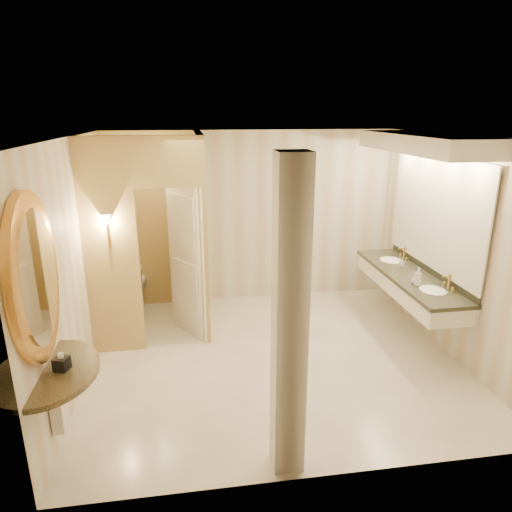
{
  "coord_description": "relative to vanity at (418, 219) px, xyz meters",
  "views": [
    {
      "loc": [
        -0.98,
        -5.01,
        2.96
      ],
      "look_at": [
        -0.19,
        0.2,
        1.29
      ],
      "focal_mm": 32.0,
      "sensor_mm": 36.0,
      "label": 1
    }
  ],
  "objects": [
    {
      "name": "wall_right",
      "position": [
        0.27,
        -0.4,
        -0.28
      ],
      "size": [
        0.02,
        4.0,
        2.7
      ],
      "primitive_type": "cube",
      "color": "beige",
      "rests_on": "floor"
    },
    {
      "name": "toilet",
      "position": [
        -3.87,
        1.34,
        -1.21
      ],
      "size": [
        0.53,
        0.85,
        0.84
      ],
      "primitive_type": "imported",
      "rotation": [
        0.0,
        0.0,
        3.07
      ],
      "color": "white",
      "rests_on": "floor"
    },
    {
      "name": "wall_left",
      "position": [
        -4.23,
        -0.4,
        -0.28
      ],
      "size": [
        0.02,
        4.0,
        2.7
      ],
      "primitive_type": "cube",
      "color": "beige",
      "rests_on": "floor"
    },
    {
      "name": "wall_sconce",
      "position": [
        -3.9,
        0.03,
        0.1
      ],
      "size": [
        0.14,
        0.14,
        0.42
      ],
      "color": "#B8873B",
      "rests_on": "toilet_closet"
    },
    {
      "name": "console_shelf",
      "position": [
        -4.19,
        -1.8,
        -0.28
      ],
      "size": [
        1.08,
        1.08,
        1.99
      ],
      "color": "black",
      "rests_on": "floor"
    },
    {
      "name": "vanity",
      "position": [
        0.0,
        0.0,
        0.0
      ],
      "size": [
        0.75,
        2.42,
        2.09
      ],
      "color": "white",
      "rests_on": "floor"
    },
    {
      "name": "toilet_closet",
      "position": [
        -3.11,
        0.57,
        -0.24
      ],
      "size": [
        1.5,
        1.55,
        2.7
      ],
      "color": "#D6C170",
      "rests_on": "floor"
    },
    {
      "name": "soap_bottle_b",
      "position": [
        -0.16,
        -0.36,
        -0.7
      ],
      "size": [
        0.08,
        0.08,
        0.1
      ],
      "primitive_type": "imported",
      "rotation": [
        0.0,
        0.0,
        0.01
      ],
      "color": "silver",
      "rests_on": "vanity"
    },
    {
      "name": "tissue_box",
      "position": [
        -4.07,
        -1.81,
        -0.7
      ],
      "size": [
        0.14,
        0.14,
        0.11
      ],
      "primitive_type": "cube",
      "rotation": [
        0.0,
        0.0,
        -0.33
      ],
      "color": "black",
      "rests_on": "console_shelf"
    },
    {
      "name": "wall_back",
      "position": [
        -1.98,
        1.6,
        -0.28
      ],
      "size": [
        4.5,
        0.02,
        2.7
      ],
      "primitive_type": "cube",
      "color": "beige",
      "rests_on": "floor"
    },
    {
      "name": "pillar",
      "position": [
        -2.2,
        -2.2,
        -0.28
      ],
      "size": [
        0.26,
        0.26,
        2.7
      ],
      "primitive_type": "cube",
      "color": "white",
      "rests_on": "floor"
    },
    {
      "name": "soap_bottle_c",
      "position": [
        -0.15,
        -0.42,
        -0.64
      ],
      "size": [
        0.11,
        0.11,
        0.23
      ],
      "primitive_type": "imported",
      "rotation": [
        0.0,
        0.0,
        -0.24
      ],
      "color": "#C6B28C",
      "rests_on": "vanity"
    },
    {
      "name": "wall_front",
      "position": [
        -1.98,
        -2.4,
        -0.28
      ],
      "size": [
        4.5,
        0.02,
        2.7
      ],
      "primitive_type": "cube",
      "color": "beige",
      "rests_on": "floor"
    },
    {
      "name": "floor",
      "position": [
        -1.98,
        -0.4,
        -1.63
      ],
      "size": [
        4.5,
        4.5,
        0.0
      ],
      "primitive_type": "plane",
      "color": "#EDE6CD",
      "rests_on": "ground"
    },
    {
      "name": "ceiling",
      "position": [
        -1.98,
        -0.4,
        1.07
      ],
      "size": [
        4.5,
        4.5,
        0.0
      ],
      "primitive_type": "plane",
      "rotation": [
        3.14,
        0.0,
        0.0
      ],
      "color": "white",
      "rests_on": "wall_back"
    },
    {
      "name": "soap_bottle_a",
      "position": [
        -0.01,
        0.3,
        -0.69
      ],
      "size": [
        0.07,
        0.07,
        0.12
      ],
      "primitive_type": "imported",
      "rotation": [
        0.0,
        0.0,
        0.28
      ],
      "color": "beige",
      "rests_on": "vanity"
    }
  ]
}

